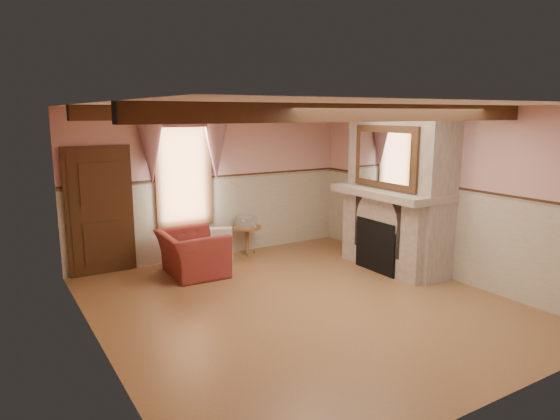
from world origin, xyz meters
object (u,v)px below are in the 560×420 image
radiator (213,244)px  oil_lamp (382,179)px  armchair (192,253)px  side_table (247,240)px  bowl (391,186)px  mantel_clock (364,178)px

radiator → oil_lamp: (2.42, -1.86, 1.26)m
radiator → oil_lamp: 3.30m
armchair → side_table: 1.50m
side_table → radiator: bearing=180.0°
radiator → oil_lamp: bearing=-17.0°
bowl → oil_lamp: 0.24m
radiator → bowl: size_ratio=2.18×
radiator → bowl: 3.39m
bowl → mantel_clock: size_ratio=1.34×
mantel_clock → side_table: bearing=140.9°
mantel_clock → oil_lamp: size_ratio=0.86×
bowl → mantel_clock: 0.69m
mantel_clock → oil_lamp: oil_lamp is taller
armchair → side_table: armchair is taller
armchair → mantel_clock: bearing=-102.7°
armchair → mantel_clock: (3.07, -0.77, 1.15)m
armchair → radiator: size_ratio=1.63×
armchair → side_table: bearing=-64.3°
side_table → bowl: size_ratio=1.71×
side_table → bowl: 2.94m
bowl → oil_lamp: bearing=90.0°
side_table → bowl: bearing=-50.5°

